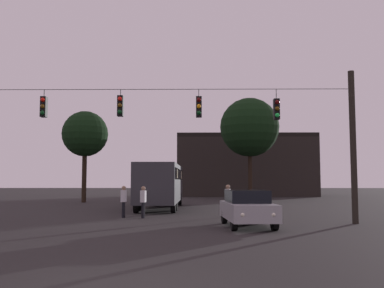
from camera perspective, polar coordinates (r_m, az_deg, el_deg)
name	(u,v)px	position (r m, az deg, el deg)	size (l,w,h in m)	color
ground_plane	(177,207)	(32.49, -1.92, -8.21)	(168.00, 168.00, 0.00)	black
overhead_signal_span	(164,135)	(19.91, -3.73, 1.14)	(17.36, 0.44, 6.95)	black
city_bus	(161,181)	(30.47, -4.05, -4.91)	(2.61, 11.02, 3.00)	#2D2D33
car_near_right	(247,208)	(18.61, 7.24, -8.25)	(2.09, 4.43, 1.52)	#99999E
car_far_left	(155,193)	(39.69, -4.85, -6.43)	(2.27, 4.48, 1.52)	#2D2D33
pedestrian_crossing_left	(124,200)	(23.16, -8.93, -7.21)	(0.26, 0.37, 1.65)	black
pedestrian_crossing_center	(143,200)	(22.76, -6.40, -7.30)	(0.29, 0.39, 1.64)	black
pedestrian_crossing_right	(228,199)	(23.49, 4.72, -7.12)	(0.33, 0.41, 1.71)	black
corner_building	(244,166)	(57.03, 6.81, -2.87)	(16.99, 9.89, 7.67)	black
tree_left_silhouette	(250,127)	(43.41, 7.54, 2.16)	(5.81, 5.81, 10.09)	black
tree_behind_building	(85,134)	(40.32, -13.81, 1.24)	(4.09, 4.09, 8.17)	black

